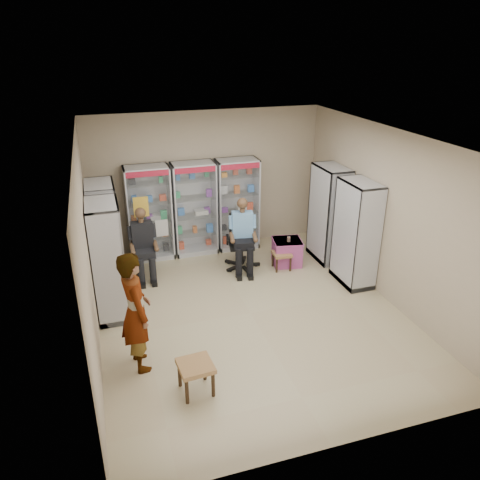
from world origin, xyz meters
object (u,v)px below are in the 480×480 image
object	(u,v)px
cabinet_back_right	(237,204)
office_chair	(241,242)
cabinet_back_left	(149,214)
cabinet_left_far	(105,236)
standing_man	(136,312)
cabinet_left_near	(108,261)
woven_stool_a	(282,261)
wooden_chair	(144,253)
cabinet_right_near	(356,234)
woven_stool_b	(196,377)
pink_trunk	(287,252)
cabinet_right_far	(329,214)
seated_shopkeeper	(242,236)
cabinet_back_mid	(194,209)

from	to	relation	value
cabinet_back_right	office_chair	xyz separation A→B (m)	(-0.22, -1.01, -0.44)
cabinet_back_left	cabinet_back_right	xyz separation A→B (m)	(1.90, 0.00, 0.00)
cabinet_left_far	standing_man	xyz separation A→B (m)	(0.28, -2.62, -0.11)
cabinet_left_near	woven_stool_a	world-z (taller)	cabinet_left_near
cabinet_back_right	wooden_chair	size ratio (longest dim) A/B	2.13
cabinet_right_near	cabinet_left_far	world-z (taller)	same
cabinet_back_left	cabinet_back_right	bearing A→B (deg)	0.00
woven_stool_b	standing_man	bearing A→B (deg)	129.70
cabinet_right_near	woven_stool_a	world-z (taller)	cabinet_right_near
cabinet_back_right	wooden_chair	xyz separation A→B (m)	(-2.15, -0.73, -0.53)
cabinet_back_right	cabinet_left_far	world-z (taller)	same
cabinet_left_near	pink_trunk	xyz separation A→B (m)	(3.55, 0.88, -0.73)
cabinet_right_far	standing_man	xyz separation A→B (m)	(-4.18, -2.42, -0.11)
cabinet_right_far	office_chair	xyz separation A→B (m)	(-1.85, 0.12, -0.44)
cabinet_back_left	cabinet_right_far	distance (m)	3.71
standing_man	woven_stool_a	bearing A→B (deg)	-63.73
cabinet_back_left	pink_trunk	distance (m)	2.96
woven_stool_a	woven_stool_b	distance (m)	3.87
cabinet_right_far	seated_shopkeeper	world-z (taller)	cabinet_right_far
cabinet_back_left	cabinet_left_near	bearing A→B (deg)	-114.61
cabinet_right_far	cabinet_left_near	size ratio (longest dim) A/B	1.00
cabinet_right_far	office_chair	distance (m)	1.91
cabinet_back_mid	woven_stool_b	xyz separation A→B (m)	(-0.95, -4.33, -0.78)
cabinet_back_left	woven_stool_a	bearing A→B (deg)	-28.59
woven_stool_a	standing_man	size ratio (longest dim) A/B	0.20
seated_shopkeeper	pink_trunk	world-z (taller)	seated_shopkeeper
cabinet_back_left	wooden_chair	world-z (taller)	cabinet_back_left
cabinet_back_mid	pink_trunk	size ratio (longest dim) A/B	3.61
cabinet_left_far	cabinet_left_near	world-z (taller)	same
cabinet_left_near	pink_trunk	bearing A→B (deg)	103.89
cabinet_back_mid	cabinet_left_far	world-z (taller)	same
cabinet_left_near	standing_man	world-z (taller)	cabinet_left_near
cabinet_right_far	cabinet_left_near	xyz separation A→B (m)	(-4.46, -0.90, 0.00)
cabinet_back_mid	wooden_chair	bearing A→B (deg)	-148.69
wooden_chair	seated_shopkeeper	xyz separation A→B (m)	(1.93, -0.33, 0.24)
cabinet_right_far	woven_stool_b	bearing A→B (deg)	132.22
cabinet_right_near	woven_stool_b	distance (m)	4.18
standing_man	seated_shopkeeper	bearing A→B (deg)	-52.57
cabinet_back_left	cabinet_left_near	distance (m)	2.23
cabinet_left_far	pink_trunk	world-z (taller)	cabinet_left_far
cabinet_back_mid	cabinet_left_near	size ratio (longest dim) A/B	1.00
cabinet_left_near	office_chair	xyz separation A→B (m)	(2.61, 1.02, -0.44)
cabinet_right_far	woven_stool_b	size ratio (longest dim) A/B	4.50
cabinet_right_far	seated_shopkeeper	xyz separation A→B (m)	(-1.85, 0.07, -0.29)
cabinet_left_far	woven_stool_a	distance (m)	3.49
woven_stool_b	standing_man	xyz separation A→B (m)	(-0.65, 0.78, 0.67)
woven_stool_a	office_chair	bearing A→B (deg)	157.27
cabinet_back_mid	cabinet_back_left	bearing A→B (deg)	180.00
office_chair	standing_man	world-z (taller)	standing_man
cabinet_left_near	pink_trunk	size ratio (longest dim) A/B	3.61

